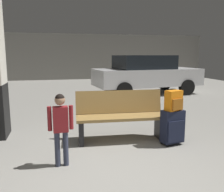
% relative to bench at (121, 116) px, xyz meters
% --- Properties ---
extents(ground_plane, '(18.00, 18.00, 0.10)m').
position_rel_bench_xyz_m(ground_plane, '(-0.44, 2.50, -0.49)').
color(ground_plane, gray).
extents(garage_back_wall, '(18.00, 0.12, 2.80)m').
position_rel_bench_xyz_m(garage_back_wall, '(-0.44, 11.36, 0.96)').
color(garage_back_wall, slate).
rests_on(garage_back_wall, ground_plane).
extents(bench, '(1.63, 0.62, 0.89)m').
position_rel_bench_xyz_m(bench, '(0.00, 0.00, 0.00)').
color(bench, '#9E7A42').
rests_on(bench, ground_plane).
extents(suitcase, '(0.41, 0.29, 0.60)m').
position_rel_bench_xyz_m(suitcase, '(0.80, -0.44, -0.12)').
color(suitcase, '#191E33').
rests_on(suitcase, ground_plane).
extents(backpack_bright, '(0.32, 0.27, 0.34)m').
position_rel_bench_xyz_m(backpack_bright, '(0.81, -0.44, 0.33)').
color(backpack_bright, orange).
rests_on(backpack_bright, suitcase).
extents(child, '(0.35, 0.20, 1.02)m').
position_rel_bench_xyz_m(child, '(-1.08, -0.86, 0.19)').
color(child, '#33384C').
rests_on(child, ground_plane).
extents(parked_car_near, '(4.27, 2.16, 1.51)m').
position_rel_bench_xyz_m(parked_car_near, '(2.32, 4.93, 0.36)').
color(parked_car_near, silver).
rests_on(parked_car_near, ground_plane).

